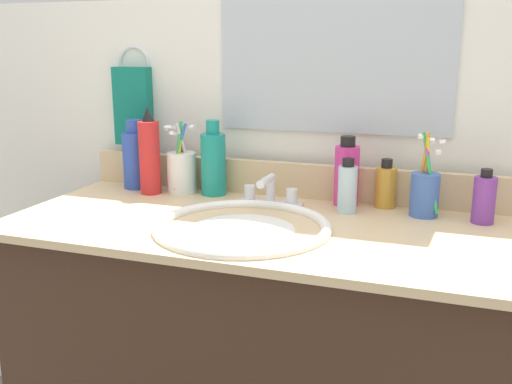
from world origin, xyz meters
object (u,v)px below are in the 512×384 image
at_px(cup_blue_plastic, 425,192).
at_px(faucet, 270,196).
at_px(bottle_shampoo_blue, 136,158).
at_px(bottle_mouthwash_teal, 213,162).
at_px(bottle_spray_red, 150,155).
at_px(bottle_oil_amber, 386,186).
at_px(hand_towel, 133,106).
at_px(bottle_gel_clear, 347,188).
at_px(bottle_soap_pink, 347,174).
at_px(cup_white_ceramic, 182,171).
at_px(bottle_cream_purple, 484,199).

bearing_deg(cup_blue_plastic, faucet, -173.53).
height_order(bottle_shampoo_blue, bottle_mouthwash_teal, bottle_mouthwash_teal).
distance_m(bottle_spray_red, bottle_oil_amber, 0.62).
relative_size(hand_towel, bottle_spray_red, 0.94).
bearing_deg(bottle_gel_clear, faucet, -177.29).
relative_size(bottle_soap_pink, cup_white_ceramic, 0.89).
bearing_deg(bottle_cream_purple, bottle_gel_clear, -176.72).
distance_m(faucet, bottle_mouthwash_teal, 0.20).
distance_m(bottle_shampoo_blue, cup_white_ceramic, 0.14).
bearing_deg(bottle_cream_purple, cup_white_ceramic, 177.26).
bearing_deg(hand_towel, bottle_mouthwash_teal, -14.25).
xyz_separation_m(bottle_shampoo_blue, bottle_mouthwash_teal, (0.23, 0.00, 0.00)).
height_order(bottle_soap_pink, bottle_mouthwash_teal, bottle_mouthwash_teal).
xyz_separation_m(bottle_mouthwash_teal, bottle_gel_clear, (0.37, -0.06, -0.03)).
bearing_deg(bottle_mouthwash_teal, bottle_soap_pink, 2.07).
xyz_separation_m(bottle_spray_red, bottle_mouthwash_teal, (0.17, 0.05, -0.02)).
bearing_deg(bottle_mouthwash_teal, bottle_shampoo_blue, -179.52).
distance_m(bottle_spray_red, bottle_shampoo_blue, 0.08).
relative_size(faucet, bottle_spray_red, 0.68).
bearing_deg(cup_white_ceramic, bottle_mouthwash_teal, 2.36).
bearing_deg(hand_towel, bottle_spray_red, -45.77).
height_order(hand_towel, cup_white_ceramic, hand_towel).
bearing_deg(bottle_soap_pink, bottle_mouthwash_teal, -177.93).
bearing_deg(hand_towel, bottle_shampoo_blue, -59.22).
relative_size(bottle_spray_red, bottle_mouthwash_teal, 1.18).
relative_size(hand_towel, faucet, 1.38).
bearing_deg(bottle_shampoo_blue, faucet, -8.90).
xyz_separation_m(bottle_cream_purple, bottle_gel_clear, (-0.30, -0.02, 0.00)).
bearing_deg(bottle_mouthwash_teal, bottle_gel_clear, -8.89).
height_order(faucet, bottle_shampoo_blue, bottle_shampoo_blue).
relative_size(faucet, bottle_cream_purple, 1.29).
distance_m(bottle_cream_purple, bottle_spray_red, 0.84).
relative_size(bottle_soap_pink, cup_blue_plastic, 0.88).
relative_size(bottle_shampoo_blue, bottle_mouthwash_teal, 0.96).
relative_size(faucet, cup_white_ceramic, 0.82).
xyz_separation_m(hand_towel, bottle_gel_clear, (0.65, -0.13, -0.16)).
height_order(faucet, cup_white_ceramic, cup_white_ceramic).
bearing_deg(cup_blue_plastic, hand_towel, 173.35).
bearing_deg(hand_towel, cup_blue_plastic, -6.65).
relative_size(bottle_mouthwash_teal, cup_blue_plastic, 1.02).
xyz_separation_m(bottle_spray_red, bottle_soap_pink, (0.52, 0.06, -0.03)).
bearing_deg(faucet, bottle_oil_amber, 18.22).
relative_size(bottle_cream_purple, bottle_gel_clear, 0.94).
bearing_deg(bottle_cream_purple, bottle_soap_pink, 170.54).
bearing_deg(bottle_shampoo_blue, hand_towel, 120.78).
height_order(bottle_soap_pink, cup_blue_plastic, cup_blue_plastic).
bearing_deg(bottle_oil_amber, bottle_soap_pink, -174.41).
relative_size(bottle_oil_amber, bottle_soap_pink, 0.70).
xyz_separation_m(bottle_cream_purple, bottle_spray_red, (-0.84, -0.00, 0.05)).
height_order(faucet, bottle_cream_purple, bottle_cream_purple).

